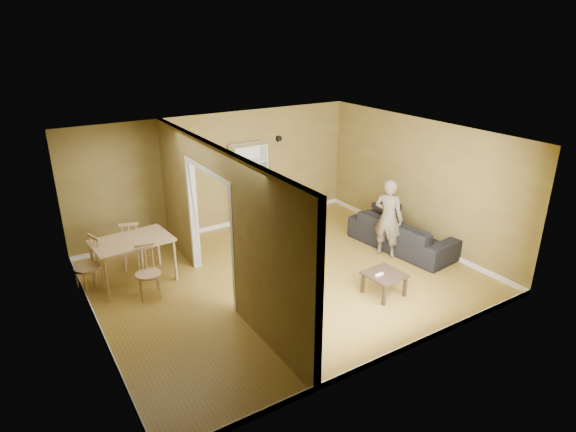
# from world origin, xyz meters

# --- Properties ---
(room_shell) EXTENTS (6.50, 6.50, 6.50)m
(room_shell) POSITION_xyz_m (0.00, 0.00, 1.30)
(room_shell) COLOR olive
(room_shell) RESTS_ON ground
(partition) EXTENTS (0.22, 5.50, 2.60)m
(partition) POSITION_xyz_m (-1.20, 0.00, 1.30)
(partition) COLOR olive
(partition) RESTS_ON ground
(wall_speaker) EXTENTS (0.10, 0.10, 0.10)m
(wall_speaker) POSITION_xyz_m (1.50, 2.69, 1.90)
(wall_speaker) COLOR black
(wall_speaker) RESTS_ON room_shell
(sofa) EXTENTS (2.37, 1.23, 0.87)m
(sofa) POSITION_xyz_m (2.70, -0.21, 0.43)
(sofa) COLOR black
(sofa) RESTS_ON ground
(person) EXTENTS (0.84, 0.76, 1.88)m
(person) POSITION_xyz_m (2.21, -0.28, 0.94)
(person) COLOR slate
(person) RESTS_ON ground
(bookshelf) EXTENTS (0.80, 0.35, 1.89)m
(bookshelf) POSITION_xyz_m (0.63, 2.60, 0.95)
(bookshelf) COLOR white
(bookshelf) RESTS_ON ground
(paper_box_navy_a) EXTENTS (0.40, 0.26, 0.21)m
(paper_box_navy_a) POSITION_xyz_m (0.66, 2.56, 0.50)
(paper_box_navy_a) COLOR navy
(paper_box_navy_a) RESTS_ON bookshelf
(paper_box_teal) EXTENTS (0.44, 0.29, 0.23)m
(paper_box_teal) POSITION_xyz_m (0.56, 2.56, 0.89)
(paper_box_teal) COLOR #1E604E
(paper_box_teal) RESTS_ON bookshelf
(paper_box_navy_b) EXTENTS (0.41, 0.26, 0.21)m
(paper_box_navy_b) POSITION_xyz_m (0.64, 2.56, 1.25)
(paper_box_navy_b) COLOR navy
(paper_box_navy_b) RESTS_ON bookshelf
(coffee_table) EXTENTS (0.60, 0.60, 0.40)m
(coffee_table) POSITION_xyz_m (1.12, -1.41, 0.34)
(coffee_table) COLOR #34251D
(coffee_table) RESTS_ON ground
(game_controller) EXTENTS (0.16, 0.04, 0.03)m
(game_controller) POSITION_xyz_m (1.01, -1.41, 0.42)
(game_controller) COLOR white
(game_controller) RESTS_ON coffee_table
(dining_table) EXTENTS (1.32, 0.88, 0.82)m
(dining_table) POSITION_xyz_m (-2.35, 1.28, 0.74)
(dining_table) COLOR tan
(dining_table) RESTS_ON ground
(chair_left) EXTENTS (0.57, 0.57, 1.00)m
(chair_left) POSITION_xyz_m (-3.11, 1.34, 0.50)
(chair_left) COLOR tan
(chair_left) RESTS_ON ground
(chair_near) EXTENTS (0.49, 0.49, 0.92)m
(chair_near) POSITION_xyz_m (-2.29, 0.62, 0.46)
(chair_near) COLOR beige
(chair_near) RESTS_ON ground
(chair_far) EXTENTS (0.56, 0.56, 0.98)m
(chair_far) POSITION_xyz_m (-2.22, 1.87, 0.49)
(chair_far) COLOR tan
(chair_far) RESTS_ON ground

